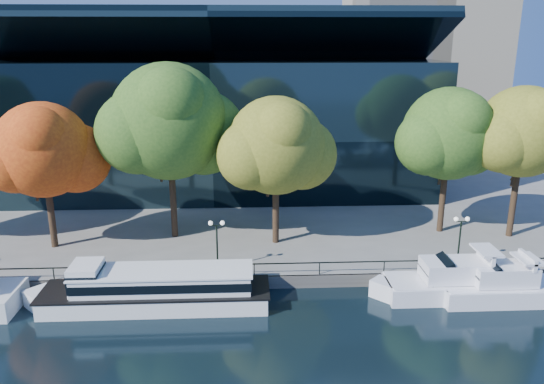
{
  "coord_description": "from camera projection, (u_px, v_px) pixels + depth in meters",
  "views": [
    {
      "loc": [
        -0.44,
        -33.74,
        18.53
      ],
      "look_at": [
        1.59,
        8.0,
        6.23
      ],
      "focal_mm": 35.0,
      "sensor_mm": 36.0,
      "label": 1
    }
  ],
  "objects": [
    {
      "name": "ground",
      "position": [
        255.0,
        308.0,
        37.59
      ],
      "size": [
        160.0,
        160.0,
        0.0
      ],
      "primitive_type": "plane",
      "color": "black",
      "rests_on": "ground"
    },
    {
      "name": "convention_building",
      "position": [
        218.0,
        121.0,
        65.46
      ],
      "size": [
        50.0,
        24.57,
        21.43
      ],
      "color": "black",
      "rests_on": "ground"
    },
    {
      "name": "tour_boat",
      "position": [
        150.0,
        288.0,
        37.53
      ],
      "size": [
        17.54,
        3.91,
        3.33
      ],
      "color": "white",
      "rests_on": "ground"
    },
    {
      "name": "tree_2",
      "position": [
        171.0,
        124.0,
        45.49
      ],
      "size": [
        12.63,
        10.35,
        15.55
      ],
      "color": "black",
      "rests_on": "promenade"
    },
    {
      "name": "tree_1",
      "position": [
        45.0,
        152.0,
        43.63
      ],
      "size": [
        9.91,
        8.13,
        12.52
      ],
      "color": "black",
      "rests_on": "promenade"
    },
    {
      "name": "lamp_2",
      "position": [
        461.0,
        229.0,
        41.53
      ],
      "size": [
        1.26,
        0.36,
        4.03
      ],
      "color": "black",
      "rests_on": "promenade"
    },
    {
      "name": "promenade",
      "position": [
        250.0,
        174.0,
        72.3
      ],
      "size": [
        90.0,
        67.08,
        1.0
      ],
      "color": "slate",
      "rests_on": "ground"
    },
    {
      "name": "cruiser_near",
      "position": [
        458.0,
        282.0,
        39.0
      ],
      "size": [
        12.82,
        3.3,
        3.71
      ],
      "color": "white",
      "rests_on": "ground"
    },
    {
      "name": "cruiser_far",
      "position": [
        502.0,
        286.0,
        38.38
      ],
      "size": [
        10.97,
        3.04,
        3.58
      ],
      "color": "white",
      "rests_on": "ground"
    },
    {
      "name": "tree_3",
      "position": [
        278.0,
        148.0,
        44.57
      ],
      "size": [
        10.41,
        8.54,
        12.87
      ],
      "color": "black",
      "rests_on": "promenade"
    },
    {
      "name": "lamp_1",
      "position": [
        217.0,
        234.0,
        40.64
      ],
      "size": [
        1.26,
        0.36,
        4.03
      ],
      "color": "black",
      "rests_on": "promenade"
    },
    {
      "name": "tree_4",
      "position": [
        451.0,
        136.0,
        47.14
      ],
      "size": [
        10.35,
        8.48,
        13.34
      ],
      "color": "black",
      "rests_on": "promenade"
    },
    {
      "name": "tree_5",
      "position": [
        525.0,
        134.0,
        45.81
      ],
      "size": [
        9.93,
        8.15,
        13.58
      ],
      "color": "black",
      "rests_on": "promenade"
    },
    {
      "name": "railing",
      "position": [
        254.0,
        264.0,
        40.15
      ],
      "size": [
        88.2,
        0.08,
        0.99
      ],
      "color": "black",
      "rests_on": "promenade"
    }
  ]
}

